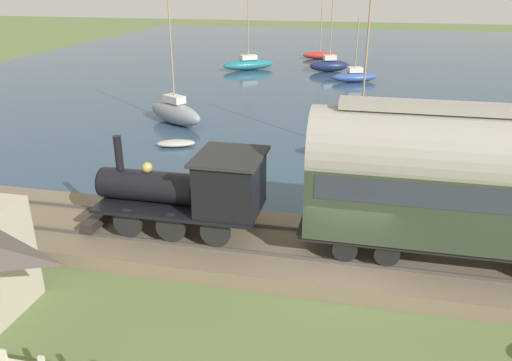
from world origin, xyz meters
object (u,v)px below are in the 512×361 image
object	(u,v)px
steam_locomotive	(197,187)
sailboat_navy	(329,65)
sailboat_red	(320,55)
rowboat_mid_harbor	(176,143)
sailboat_green	(359,144)
sailboat_teal	(248,64)
passenger_coach	(473,179)
sailboat_gray	(175,112)
sailboat_blue	(355,76)

from	to	relation	value
steam_locomotive	sailboat_navy	size ratio (longest dim) A/B	0.67
sailboat_red	rowboat_mid_harbor	size ratio (longest dim) A/B	3.40
rowboat_mid_harbor	sailboat_green	bearing A→B (deg)	-103.28
sailboat_teal	rowboat_mid_harbor	xyz separation A→B (m)	(-25.15, -1.82, -0.42)
passenger_coach	sailboat_gray	size ratio (longest dim) A/B	1.26
passenger_coach	sailboat_red	xyz separation A→B (m)	(44.59, 8.79, -2.81)
sailboat_teal	rowboat_mid_harbor	distance (m)	25.22
passenger_coach	sailboat_red	size ratio (longest dim) A/B	1.27
sailboat_green	passenger_coach	bearing A→B (deg)	-179.71
sailboat_red	rowboat_mid_harbor	distance (m)	34.53
sailboat_gray	rowboat_mid_harbor	distance (m)	4.73
sailboat_teal	passenger_coach	bearing A→B (deg)	168.61
steam_locomotive	sailboat_red	world-z (taller)	sailboat_red
steam_locomotive	sailboat_green	xyz separation A→B (m)	(11.24, -5.09, -1.70)
steam_locomotive	sailboat_gray	world-z (taller)	sailboat_gray
sailboat_gray	sailboat_blue	bearing A→B (deg)	-0.80
sailboat_gray	sailboat_red	bearing A→B (deg)	19.94
sailboat_red	sailboat_gray	world-z (taller)	sailboat_gray
sailboat_blue	rowboat_mid_harbor	distance (m)	22.91
sailboat_blue	sailboat_navy	bearing A→B (deg)	8.19
sailboat_teal	sailboat_green	distance (m)	26.98
sailboat_green	sailboat_gray	bearing A→B (deg)	56.82
sailboat_navy	sailboat_red	distance (m)	8.44
steam_locomotive	rowboat_mid_harbor	world-z (taller)	steam_locomotive
steam_locomotive	sailboat_green	bearing A→B (deg)	-24.38
steam_locomotive	rowboat_mid_harbor	bearing A→B (deg)	25.12
sailboat_green	sailboat_blue	xyz separation A→B (m)	(20.21, 0.99, -0.03)
sailboat_navy	rowboat_mid_harbor	world-z (taller)	sailboat_navy
sailboat_navy	sailboat_red	bearing A→B (deg)	-7.04
sailboat_teal	sailboat_navy	distance (m)	8.15
sailboat_navy	rowboat_mid_harbor	bearing A→B (deg)	147.31
sailboat_green	sailboat_gray	size ratio (longest dim) A/B	1.05
steam_locomotive	rowboat_mid_harbor	size ratio (longest dim) A/B	2.64
sailboat_navy	sailboat_red	world-z (taller)	sailboat_navy
sailboat_green	sailboat_red	world-z (taller)	sailboat_green
steam_locomotive	sailboat_gray	bearing A→B (deg)	23.97
sailboat_teal	sailboat_navy	xyz separation A→B (m)	(0.82, -8.11, 0.07)
sailboat_teal	sailboat_red	xyz separation A→B (m)	(9.07, -6.35, -0.14)
passenger_coach	sailboat_blue	xyz separation A→B (m)	(31.45, 4.37, -2.77)
steam_locomotive	sailboat_red	size ratio (longest dim) A/B	0.78
sailboat_teal	sailboat_red	bearing A→B (deg)	-69.45
steam_locomotive	passenger_coach	size ratio (longest dim) A/B	0.61
sailboat_teal	sailboat_navy	world-z (taller)	sailboat_navy
passenger_coach	sailboat_red	distance (m)	45.54
sailboat_navy	sailboat_gray	size ratio (longest dim) A/B	1.15
sailboat_teal	sailboat_blue	xyz separation A→B (m)	(-4.07, -10.77, -0.09)
sailboat_green	rowboat_mid_harbor	world-z (taller)	sailboat_green
steam_locomotive	sailboat_teal	world-z (taller)	sailboat_teal
sailboat_blue	sailboat_red	bearing A→B (deg)	-1.78
steam_locomotive	sailboat_gray	size ratio (longest dim) A/B	0.77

